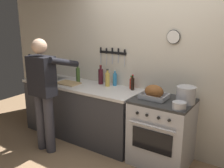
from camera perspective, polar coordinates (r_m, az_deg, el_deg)
name	(u,v)px	position (r m, az deg, el deg)	size (l,w,h in m)	color
wall_back	(160,64)	(3.61, 10.92, 4.61)	(6.00, 0.13, 2.60)	beige
counter_block	(80,110)	(4.17, -7.28, -5.87)	(2.03, 0.65, 0.90)	#38383D
stove	(161,132)	(3.47, 11.23, -10.64)	(0.76, 0.67, 0.90)	#BCBCC1
person_cook	(44,89)	(3.68, -15.32, -1.02)	(0.51, 0.63, 1.66)	#383842
roasting_pan	(154,92)	(3.31, 9.56, -1.91)	(0.35, 0.26, 0.19)	#B7B7BC
stock_pot	(186,95)	(3.23, 16.51, -2.40)	(0.24, 0.24, 0.21)	#B7B7BC
saucepan	(179,106)	(3.02, 15.08, -4.77)	(0.16, 0.16, 0.09)	#B7B7BC
cutting_board	(68,83)	(4.07, -9.93, 0.21)	(0.36, 0.24, 0.02)	tan
bottle_hot_sauce	(131,83)	(3.73, 4.41, 0.15)	(0.05, 0.05, 0.20)	red
bottle_cooking_oil	(108,79)	(3.85, -1.03, 1.12)	(0.07, 0.07, 0.27)	gold
bottle_soy_sauce	(133,84)	(3.66, 4.72, 0.09)	(0.05, 0.05, 0.23)	black
bottle_wine_red	(101,76)	(3.98, -2.59, 1.80)	(0.08, 0.08, 0.30)	#47141E
bottle_olive_oil	(78,75)	(4.10, -7.78, 2.10)	(0.06, 0.06, 0.30)	#385623
bottle_dish_soap	(115,79)	(3.89, 0.66, 1.12)	(0.06, 0.06, 0.25)	#338CCC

